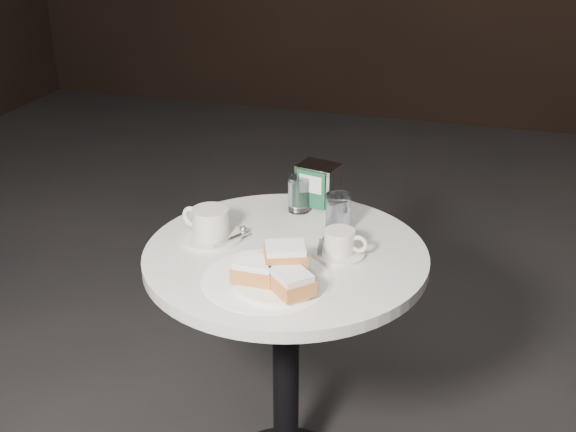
# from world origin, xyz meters

# --- Properties ---
(cafe_table) EXTENTS (0.70, 0.70, 0.74)m
(cafe_table) POSITION_xyz_m (0.00, 0.00, 0.55)
(cafe_table) COLOR black
(cafe_table) RESTS_ON ground
(sugar_spill) EXTENTS (0.37, 0.37, 0.00)m
(sugar_spill) POSITION_xyz_m (-0.00, -0.15, 0.75)
(sugar_spill) COLOR white
(sugar_spill) RESTS_ON cafe_table
(beignet_plate) EXTENTS (0.24, 0.24, 0.09)m
(beignet_plate) POSITION_xyz_m (0.03, -0.17, 0.78)
(beignet_plate) COLOR white
(beignet_plate) RESTS_ON cafe_table
(coffee_cup_left) EXTENTS (0.19, 0.19, 0.08)m
(coffee_cup_left) POSITION_xyz_m (-0.20, 0.01, 0.78)
(coffee_cup_left) COLOR silver
(coffee_cup_left) RESTS_ON cafe_table
(coffee_cup_right) EXTENTS (0.14, 0.13, 0.07)m
(coffee_cup_right) POSITION_xyz_m (0.13, 0.02, 0.77)
(coffee_cup_right) COLOR silver
(coffee_cup_right) RESTS_ON cafe_table
(water_glass_left) EXTENTS (0.06, 0.06, 0.10)m
(water_glass_left) POSITION_xyz_m (-0.03, 0.24, 0.79)
(water_glass_left) COLOR white
(water_glass_left) RESTS_ON cafe_table
(water_glass_right) EXTENTS (0.07, 0.07, 0.10)m
(water_glass_right) POSITION_xyz_m (0.10, 0.14, 0.80)
(water_glass_right) COLOR silver
(water_glass_right) RESTS_ON cafe_table
(napkin_dispenser) EXTENTS (0.12, 0.11, 0.12)m
(napkin_dispenser) POSITION_xyz_m (0.01, 0.28, 0.81)
(napkin_dispenser) COLOR silver
(napkin_dispenser) RESTS_ON cafe_table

